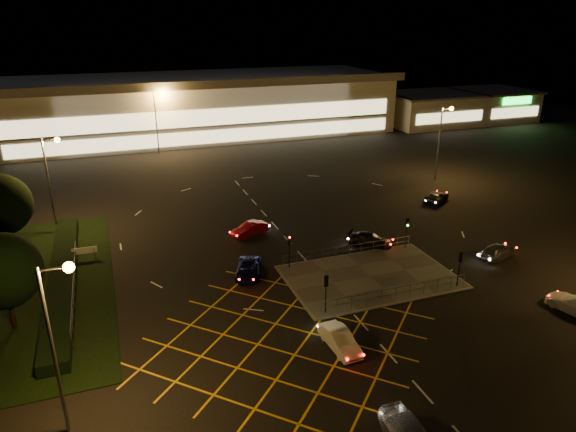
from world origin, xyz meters
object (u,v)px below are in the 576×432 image
object	(u,v)px
signal_ne	(407,227)
car_east_grey	(436,197)
signal_nw	(289,244)
car_right_silver	(498,251)
car_far_dkgrey	(370,240)
signal_se	(460,262)
car_queue_white	(340,340)
car_left_blue	(249,269)
signal_sw	(326,286)
car_circ_red	(250,229)

from	to	relation	value
signal_ne	car_east_grey	size ratio (longest dim) A/B	0.71
car_east_grey	signal_nw	bearing A→B (deg)	77.96
car_right_silver	signal_nw	bearing A→B (deg)	61.61
car_far_dkgrey	car_right_silver	bearing A→B (deg)	-83.07
signal_se	car_right_silver	bearing A→B (deg)	-154.37
signal_se	car_queue_white	distance (m)	13.66
car_left_blue	car_east_grey	size ratio (longest dim) A/B	1.01
signal_sw	car_circ_red	world-z (taller)	signal_sw
signal_se	car_circ_red	size ratio (longest dim) A/B	0.78
signal_ne	car_right_silver	bearing A→B (deg)	-32.92
signal_sw	signal_ne	xyz separation A→B (m)	(12.00, 7.99, 0.00)
signal_sw	car_queue_white	distance (m)	4.72
car_queue_white	car_left_blue	size ratio (longest dim) A/B	0.91
signal_ne	car_circ_red	bearing A→B (deg)	147.27
signal_se	car_east_grey	world-z (taller)	signal_se
car_east_grey	signal_sw	bearing A→B (deg)	92.20
signal_se	signal_ne	xyz separation A→B (m)	(0.00, 7.99, 0.00)
car_circ_red	car_east_grey	bearing A→B (deg)	73.71
car_queue_white	signal_nw	bearing A→B (deg)	82.89
signal_ne	signal_nw	bearing A→B (deg)	180.00
signal_se	car_east_grey	distance (m)	21.61
car_far_dkgrey	car_right_silver	distance (m)	11.82
signal_sw	car_east_grey	distance (m)	29.56
signal_nw	car_east_grey	bearing A→B (deg)	24.70
car_far_dkgrey	signal_ne	bearing A→B (deg)	-84.34
signal_nw	car_right_silver	bearing A→B (deg)	-13.51
signal_se	car_east_grey	bearing A→B (deg)	-120.57
car_queue_white	car_left_blue	world-z (taller)	car_queue_white
car_far_dkgrey	car_circ_red	xyz separation A→B (m)	(-10.44, 6.57, 0.04)
car_right_silver	signal_sw	bearing A→B (deg)	85.23
signal_ne	car_circ_red	world-z (taller)	signal_ne
signal_se	signal_ne	bearing A→B (deg)	-90.00
car_left_blue	car_queue_white	bearing A→B (deg)	-55.59
car_circ_red	car_east_grey	world-z (taller)	car_circ_red
signal_ne	signal_se	bearing A→B (deg)	-90.00
signal_ne	car_left_blue	distance (m)	15.87
car_far_dkgrey	car_circ_red	distance (m)	12.34
signal_nw	car_queue_white	world-z (taller)	signal_nw
car_east_grey	car_left_blue	bearing A→B (deg)	74.76
car_queue_white	car_circ_red	distance (m)	20.81
signal_ne	car_far_dkgrey	bearing A→B (deg)	145.30
signal_nw	signal_ne	bearing A→B (deg)	0.00
car_circ_red	car_far_dkgrey	bearing A→B (deg)	36.65
signal_sw	car_right_silver	distance (m)	19.46
car_left_blue	car_right_silver	world-z (taller)	car_right_silver
signal_se	signal_nw	world-z (taller)	same
car_queue_white	car_circ_red	size ratio (longest dim) A/B	1.00
car_far_dkgrey	car_circ_red	world-z (taller)	car_circ_red
signal_se	car_far_dkgrey	bearing A→B (deg)	-74.34
car_right_silver	car_east_grey	distance (m)	15.63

